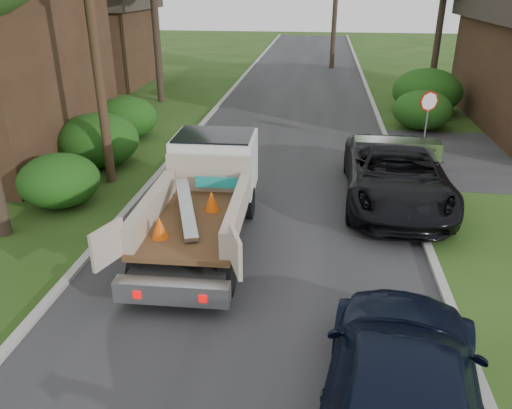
{
  "coord_description": "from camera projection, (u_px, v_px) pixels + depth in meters",
  "views": [
    {
      "loc": [
        1.25,
        -9.74,
        6.08
      ],
      "look_at": [
        -0.14,
        1.06,
        1.2
      ],
      "focal_mm": 35.0,
      "sensor_mm": 36.0,
      "label": 1
    }
  ],
  "objects": [
    {
      "name": "curb_right",
      "position": [
        389.0,
        146.0,
        20.0
      ],
      "size": [
        0.2,
        90.0,
        0.12
      ],
      "primitive_type": "cube",
      "color": "#9E9E99",
      "rests_on": "ground"
    },
    {
      "name": "hedge_left_b",
      "position": [
        98.0,
        140.0,
        17.71
      ],
      "size": [
        2.86,
        2.86,
        1.87
      ],
      "primitive_type": "ellipsoid",
      "color": "#11400E",
      "rests_on": "ground"
    },
    {
      "name": "house_left_far",
      "position": [
        90.0,
        34.0,
        31.69
      ],
      "size": [
        7.56,
        7.56,
        6.0
      ],
      "color": "#3A2417",
      "rests_on": "ground"
    },
    {
      "name": "black_pickup",
      "position": [
        396.0,
        174.0,
        14.75
      ],
      "size": [
        3.03,
        6.37,
        1.75
      ],
      "primitive_type": "imported",
      "rotation": [
        0.0,
        0.0,
        -0.02
      ],
      "color": "black",
      "rests_on": "ground"
    },
    {
      "name": "hedge_right_b",
      "position": [
        427.0,
        91.0,
        24.72
      ],
      "size": [
        3.38,
        3.38,
        2.21
      ],
      "primitive_type": "ellipsoid",
      "color": "#11400E",
      "rests_on": "ground"
    },
    {
      "name": "hedge_left_a",
      "position": [
        59.0,
        180.0,
        14.58
      ],
      "size": [
        2.34,
        2.34,
        1.53
      ],
      "primitive_type": "ellipsoid",
      "color": "#11400E",
      "rests_on": "ground"
    },
    {
      "name": "navy_suv",
      "position": [
        401.0,
        392.0,
        6.99
      ],
      "size": [
        3.15,
        5.93,
        1.64
      ],
      "primitive_type": "imported",
      "rotation": [
        0.0,
        0.0,
        2.98
      ],
      "color": "black",
      "rests_on": "ground"
    },
    {
      "name": "hedge_right_a",
      "position": [
        422.0,
        110.0,
        22.2
      ],
      "size": [
        2.6,
        2.6,
        1.7
      ],
      "primitive_type": "ellipsoid",
      "color": "#11400E",
      "rests_on": "ground"
    },
    {
      "name": "road",
      "position": [
        287.0,
        143.0,
        20.5
      ],
      "size": [
        8.0,
        90.0,
        0.02
      ],
      "primitive_type": "cube",
      "color": "#28282B",
      "rests_on": "ground"
    },
    {
      "name": "flatbed_truck",
      "position": [
        208.0,
        186.0,
        12.88
      ],
      "size": [
        2.87,
        6.16,
        2.31
      ],
      "rotation": [
        0.0,
        0.0,
        0.02
      ],
      "color": "black",
      "rests_on": "ground"
    },
    {
      "name": "ground",
      "position": [
        256.0,
        271.0,
        11.45
      ],
      "size": [
        120.0,
        120.0,
        0.0
      ],
      "primitive_type": "plane",
      "color": "#244112",
      "rests_on": "ground"
    },
    {
      "name": "curb_left",
      "position": [
        190.0,
        138.0,
        20.96
      ],
      "size": [
        0.2,
        90.0,
        0.12
      ],
      "primitive_type": "cube",
      "color": "#9E9E99",
      "rests_on": "ground"
    },
    {
      "name": "stop_sign",
      "position": [
        428.0,
        110.0,
        18.27
      ],
      "size": [
        0.71,
        0.32,
        2.48
      ],
      "color": "slate",
      "rests_on": "ground"
    },
    {
      "name": "utility_pole",
      "position": [
        91.0,
        16.0,
        14.48
      ],
      "size": [
        2.42,
        1.25,
        10.0
      ],
      "color": "#382619",
      "rests_on": "ground"
    },
    {
      "name": "hedge_left_c",
      "position": [
        126.0,
        118.0,
        20.95
      ],
      "size": [
        2.6,
        2.6,
        1.7
      ],
      "primitive_type": "ellipsoid",
      "color": "#11400E",
      "rests_on": "ground"
    }
  ]
}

